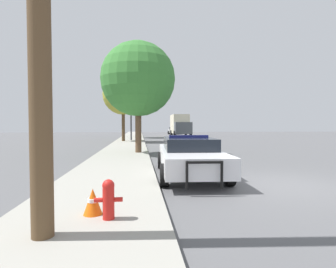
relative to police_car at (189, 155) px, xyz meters
The scene contains 11 objects.
ground_plane 3.02m from the police_car, 35.62° to the right, with size 110.00×110.00×0.00m, color #565659.
sidewalk_left 3.27m from the police_car, 147.79° to the right, with size 3.00×110.00×0.13m.
police_car is the anchor object (origin of this frame).
fire_hydrant 4.95m from the police_car, 117.52° to the right, with size 0.49×0.21×0.70m.
traffic_light 19.40m from the police_car, 94.04° to the left, with size 3.40×0.35×5.71m.
car_background_distant 39.74m from the police_car, 83.36° to the left, with size 2.13×4.39×1.35m.
box_truck 31.59m from the police_car, 81.66° to the left, with size 2.74×7.56×3.35m.
tree_sidewalk_far 26.94m from the police_car, 94.44° to the left, with size 4.33×4.33×7.20m.
tree_sidewalk_mid 18.49m from the police_car, 100.66° to the left, with size 4.09×4.09×6.75m.
tree_sidewalk_near 7.90m from the police_car, 104.97° to the left, with size 4.41×4.41×6.56m.
traffic_cone 4.88m from the police_car, 122.32° to the right, with size 0.35×0.35×0.48m.
Camera 1 is at (-4.13, -7.30, 1.79)m, focal length 28.00 mm.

